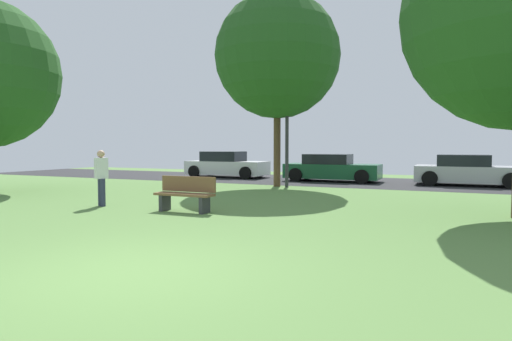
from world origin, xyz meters
TOP-DOWN VIEW (x-y plane):
  - ground_plane at (0.00, 0.00)m, footprint 44.00×44.00m
  - road_strip at (0.00, 16.00)m, footprint 44.00×6.40m
  - oak_tree_left at (-2.72, 12.38)m, footprint 5.13×5.13m
  - person_bystander at (-5.02, 4.81)m, footprint 0.33×0.38m
  - parked_car_white at (-7.16, 16.21)m, footprint 4.34×1.96m
  - parked_car_green at (-1.32, 15.88)m, footprint 4.42×1.93m
  - parked_car_silver at (4.51, 16.04)m, footprint 4.24×2.11m
  - park_bench at (-2.31, 4.90)m, footprint 1.60×0.45m
  - street_lamp_post at (-2.23, 12.20)m, footprint 0.14×0.14m

SIDE VIEW (x-z plane):
  - ground_plane at x=0.00m, z-range 0.00..0.00m
  - road_strip at x=0.00m, z-range 0.00..0.01m
  - park_bench at x=-2.31m, z-range 0.01..0.91m
  - parked_car_green at x=-1.32m, z-range -0.04..1.25m
  - parked_car_silver at x=4.51m, z-range -0.05..1.27m
  - parked_car_white at x=-7.16m, z-range -0.06..1.33m
  - person_bystander at x=-5.02m, z-range 0.07..1.64m
  - street_lamp_post at x=-2.23m, z-range 0.00..4.50m
  - oak_tree_left at x=-2.72m, z-range 1.40..9.34m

